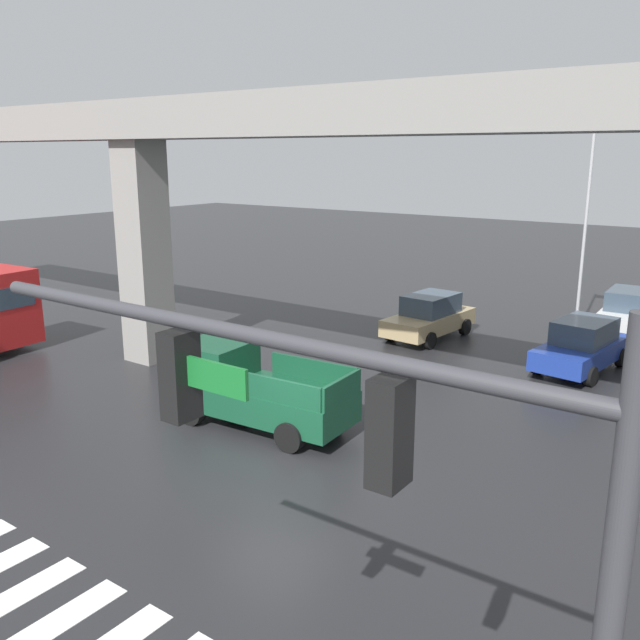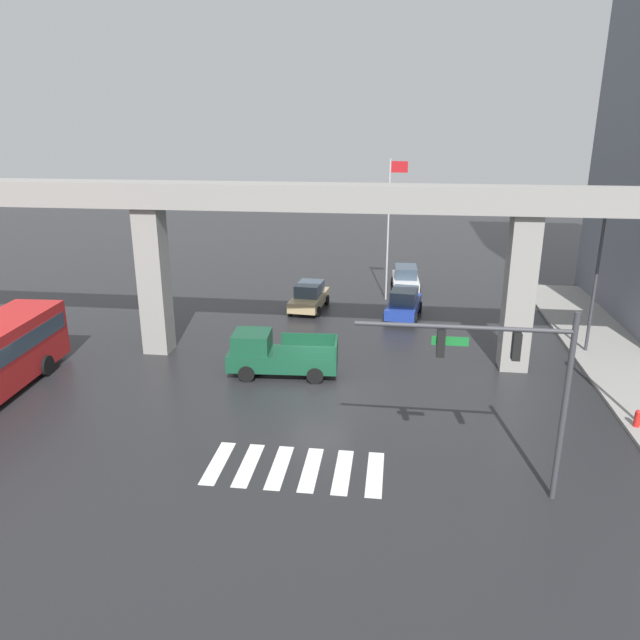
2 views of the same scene
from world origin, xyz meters
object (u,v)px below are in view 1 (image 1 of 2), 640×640
object	(u,v)px
sedan_tan	(430,316)
sedan_white	(627,311)
sedan_blue	(582,346)
flagpole	(591,200)
pickup_truck	(250,388)
traffic_signal_mast	(374,514)

from	to	relation	value
sedan_tan	sedan_white	distance (m)	8.15
sedan_blue	sedan_white	xyz separation A→B (m)	(0.13, 6.16, 0.00)
sedan_tan	sedan_white	size ratio (longest dim) A/B	1.02
sedan_tan	flagpole	world-z (taller)	flagpole
sedan_tan	flagpole	bearing A→B (deg)	30.62
pickup_truck	traffic_signal_mast	world-z (taller)	traffic_signal_mast
sedan_white	traffic_signal_mast	bearing A→B (deg)	-83.38
pickup_truck	sedan_tan	world-z (taller)	pickup_truck
sedan_blue	sedan_white	bearing A→B (deg)	88.79
sedan_blue	flagpole	distance (m)	5.90
sedan_tan	traffic_signal_mast	xyz separation A→B (m)	(8.94, -19.13, 3.53)
pickup_truck	sedan_blue	size ratio (longest dim) A/B	1.16
traffic_signal_mast	sedan_white	bearing A→B (deg)	96.62
sedan_white	flagpole	world-z (taller)	flagpole
pickup_truck	flagpole	world-z (taller)	flagpole
traffic_signal_mast	flagpole	world-z (taller)	flagpole
pickup_truck	flagpole	size ratio (longest dim) A/B	0.57
sedan_blue	traffic_signal_mast	xyz separation A→B (m)	(2.98, -18.38, 3.53)
flagpole	sedan_white	bearing A→B (deg)	64.46
sedan_tan	traffic_signal_mast	world-z (taller)	traffic_signal_mast
sedan_white	traffic_signal_mast	xyz separation A→B (m)	(2.85, -24.54, 3.53)
sedan_white	traffic_signal_mast	world-z (taller)	traffic_signal_mast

